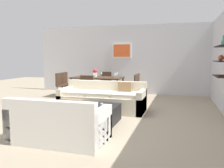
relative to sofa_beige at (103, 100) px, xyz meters
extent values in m
plane|color=tan|center=(0.07, -0.34, -0.29)|extent=(18.00, 18.00, 0.00)
cube|color=silver|center=(0.37, 3.19, 1.06)|extent=(8.40, 0.06, 2.70)
cube|color=white|center=(-0.26, 3.15, 1.42)|extent=(0.79, 0.02, 0.61)
cube|color=#E55926|center=(-0.26, 3.13, 1.42)|extent=(0.67, 0.01, 0.49)
cube|color=black|center=(2.93, 0.04, 1.41)|extent=(0.28, 0.90, 0.02)
cube|color=black|center=(2.93, 0.04, 1.06)|extent=(0.28, 0.90, 0.02)
cube|color=black|center=(2.93, 0.04, 0.71)|extent=(0.28, 0.90, 0.02)
sphere|color=#D85933|center=(2.93, 0.22, 1.14)|extent=(0.14, 0.14, 0.14)
cylinder|color=olive|center=(2.93, 0.09, 1.48)|extent=(0.07, 0.07, 0.12)
cube|color=#4C1E19|center=(2.93, -0.11, 0.74)|extent=(0.20, 0.28, 0.03)
cube|color=beige|center=(-0.01, -0.04, -0.08)|extent=(2.30, 0.90, 0.42)
cube|color=beige|center=(-0.01, 0.33, 0.31)|extent=(2.30, 0.16, 0.36)
cube|color=beige|center=(-1.09, -0.04, 0.01)|extent=(0.14, 0.90, 0.60)
cube|color=beige|center=(1.07, -0.04, 0.01)|extent=(0.14, 0.90, 0.60)
cube|color=beige|center=(-0.68, -0.08, 0.18)|extent=(0.65, 0.70, 0.10)
cube|color=beige|center=(-0.01, -0.08, 0.18)|extent=(0.65, 0.70, 0.10)
cube|color=beige|center=(0.67, -0.08, 0.18)|extent=(0.65, 0.70, 0.10)
cube|color=#99724C|center=(0.58, 0.15, 0.31)|extent=(0.36, 0.13, 0.36)
cube|color=white|center=(0.03, -2.41, -0.08)|extent=(1.61, 0.90, 0.42)
cube|color=white|center=(0.03, -2.78, 0.31)|extent=(1.61, 0.16, 0.36)
cube|color=white|center=(0.77, -2.41, 0.01)|extent=(0.14, 0.90, 0.60)
cube|color=white|center=(-0.70, -2.41, 0.01)|extent=(0.14, 0.90, 0.60)
cube|color=white|center=(0.36, -2.37, 0.18)|extent=(0.64, 0.70, 0.10)
cube|color=white|center=(-0.30, -2.37, 0.18)|extent=(0.64, 0.70, 0.10)
cube|color=#99724C|center=(0.34, -2.60, 0.31)|extent=(0.36, 0.13, 0.36)
cube|color=black|center=(0.20, -1.24, -0.10)|extent=(1.00, 1.05, 0.38)
cylinder|color=navy|center=(0.12, -1.25, 0.12)|extent=(0.37, 0.37, 0.06)
torus|color=navy|center=(0.12, -1.25, 0.15)|extent=(0.38, 0.38, 0.02)
cylinder|color=silver|center=(0.40, -1.28, 0.13)|extent=(0.08, 0.08, 0.08)
sphere|color=red|center=(-0.04, -1.10, 0.12)|extent=(0.07, 0.07, 0.07)
cube|color=#422D1E|center=(-0.80, 1.79, 0.44)|extent=(1.78, 0.93, 0.04)
cylinder|color=#422D1E|center=(-1.63, 1.38, 0.06)|extent=(0.06, 0.06, 0.71)
cylinder|color=#422D1E|center=(0.03, 1.38, 0.06)|extent=(0.06, 0.06, 0.71)
cylinder|color=#422D1E|center=(-1.63, 2.20, 0.06)|extent=(0.06, 0.06, 0.71)
cylinder|color=#422D1E|center=(0.03, 2.20, 0.06)|extent=(0.06, 0.06, 0.71)
cube|color=#422D1E|center=(-2.01, 2.00, 0.14)|extent=(0.44, 0.44, 0.04)
cube|color=#422D1E|center=(-2.21, 2.00, 0.37)|extent=(0.04, 0.44, 0.43)
cylinder|color=#422D1E|center=(-1.83, 1.82, -0.09)|extent=(0.04, 0.04, 0.41)
cylinder|color=#422D1E|center=(-1.83, 2.18, -0.09)|extent=(0.04, 0.04, 0.41)
cylinder|color=#422D1E|center=(-2.19, 1.82, -0.09)|extent=(0.04, 0.04, 0.41)
cylinder|color=#422D1E|center=(-2.19, 2.18, -0.09)|extent=(0.04, 0.04, 0.41)
cube|color=#422D1E|center=(-0.80, 1.00, 0.14)|extent=(0.44, 0.44, 0.04)
cube|color=#422D1E|center=(-0.80, 0.80, 0.37)|extent=(0.44, 0.04, 0.43)
cylinder|color=#422D1E|center=(-0.62, 1.18, -0.09)|extent=(0.04, 0.04, 0.41)
cylinder|color=#422D1E|center=(-0.98, 1.18, -0.09)|extent=(0.04, 0.04, 0.41)
cylinder|color=#422D1E|center=(-0.62, 0.82, -0.09)|extent=(0.04, 0.04, 0.41)
cylinder|color=#422D1E|center=(-0.98, 0.82, -0.09)|extent=(0.04, 0.04, 0.41)
cube|color=#422D1E|center=(0.41, 1.58, 0.14)|extent=(0.44, 0.44, 0.04)
cube|color=#422D1E|center=(0.61, 1.58, 0.37)|extent=(0.04, 0.44, 0.43)
cylinder|color=#422D1E|center=(0.23, 1.76, -0.09)|extent=(0.04, 0.04, 0.41)
cylinder|color=#422D1E|center=(0.23, 1.40, -0.09)|extent=(0.04, 0.04, 0.41)
cylinder|color=#422D1E|center=(0.59, 1.76, -0.09)|extent=(0.04, 0.04, 0.41)
cylinder|color=#422D1E|center=(0.59, 1.40, -0.09)|extent=(0.04, 0.04, 0.41)
cube|color=#422D1E|center=(-0.80, 2.58, 0.14)|extent=(0.44, 0.44, 0.04)
cube|color=#422D1E|center=(-0.80, 2.78, 0.37)|extent=(0.44, 0.04, 0.43)
cylinder|color=#422D1E|center=(-0.98, 2.40, -0.09)|extent=(0.04, 0.04, 0.41)
cylinder|color=#422D1E|center=(-0.62, 2.40, -0.09)|extent=(0.04, 0.04, 0.41)
cylinder|color=#422D1E|center=(-0.98, 2.76, -0.09)|extent=(0.04, 0.04, 0.41)
cylinder|color=#422D1E|center=(-0.62, 2.76, -0.09)|extent=(0.04, 0.04, 0.41)
cube|color=#422D1E|center=(0.41, 2.00, 0.14)|extent=(0.44, 0.44, 0.04)
cube|color=#422D1E|center=(0.61, 2.00, 0.37)|extent=(0.04, 0.44, 0.43)
cylinder|color=#422D1E|center=(0.23, 2.18, -0.09)|extent=(0.04, 0.04, 0.41)
cylinder|color=#422D1E|center=(0.23, 1.82, -0.09)|extent=(0.04, 0.04, 0.41)
cylinder|color=#422D1E|center=(0.59, 2.18, -0.09)|extent=(0.04, 0.04, 0.41)
cylinder|color=#422D1E|center=(0.59, 1.82, -0.09)|extent=(0.04, 0.04, 0.41)
cube|color=#422D1E|center=(-2.01, 1.58, 0.14)|extent=(0.44, 0.44, 0.04)
cube|color=#422D1E|center=(-2.21, 1.58, 0.37)|extent=(0.04, 0.44, 0.43)
cylinder|color=#422D1E|center=(-1.83, 1.40, -0.09)|extent=(0.04, 0.04, 0.41)
cylinder|color=#422D1E|center=(-1.83, 1.76, -0.09)|extent=(0.04, 0.04, 0.41)
cylinder|color=#422D1E|center=(-2.19, 1.40, -0.09)|extent=(0.04, 0.04, 0.41)
cylinder|color=#422D1E|center=(-2.19, 1.76, -0.09)|extent=(0.04, 0.04, 0.41)
cylinder|color=silver|center=(-0.80, 2.20, 0.46)|extent=(0.06, 0.06, 0.01)
cylinder|color=silver|center=(-0.80, 2.20, 0.49)|extent=(0.01, 0.01, 0.06)
cylinder|color=silver|center=(-0.80, 2.20, 0.57)|extent=(0.07, 0.07, 0.10)
cylinder|color=silver|center=(-0.13, 1.67, 0.46)|extent=(0.06, 0.06, 0.01)
cylinder|color=silver|center=(-0.13, 1.67, 0.50)|extent=(0.01, 0.01, 0.08)
cylinder|color=silver|center=(-0.13, 1.67, 0.58)|extent=(0.07, 0.07, 0.09)
cylinder|color=silver|center=(-0.80, 1.38, 0.46)|extent=(0.06, 0.06, 0.01)
cylinder|color=silver|center=(-0.80, 1.38, 0.51)|extent=(0.01, 0.01, 0.08)
cylinder|color=silver|center=(-0.80, 1.38, 0.59)|extent=(0.08, 0.08, 0.09)
cylinder|color=silver|center=(-0.13, 1.91, 0.46)|extent=(0.06, 0.06, 0.01)
cylinder|color=silver|center=(-0.13, 1.91, 0.51)|extent=(0.01, 0.01, 0.09)
cylinder|color=silver|center=(-0.13, 1.91, 0.59)|extent=(0.07, 0.07, 0.08)
cylinder|color=silver|center=(-0.88, 1.76, 0.54)|extent=(0.13, 0.13, 0.16)
sphere|color=red|center=(-0.88, 1.76, 0.68)|extent=(0.16, 0.16, 0.16)
camera|label=1|loc=(1.99, -5.92, 1.15)|focal=37.27mm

